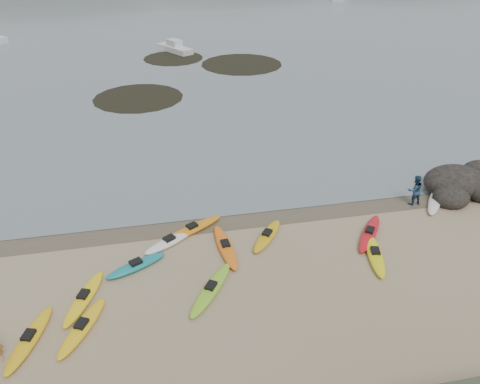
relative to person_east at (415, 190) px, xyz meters
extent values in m
plane|color=tan|center=(-10.08, 0.80, -0.92)|extent=(600.00, 600.00, 0.00)
plane|color=brown|center=(-10.08, 0.50, -0.92)|extent=(60.00, 60.00, 0.00)
ellipsoid|color=yellow|center=(-18.06, -4.55, -0.75)|extent=(1.96, 3.62, 0.34)
ellipsoid|color=red|center=(-3.83, -2.50, -0.75)|extent=(2.81, 3.39, 0.34)
ellipsoid|color=orange|center=(-12.88, -0.28, -0.75)|extent=(3.67, 2.52, 0.34)
ellipsoid|color=gold|center=(-9.14, -1.67, -0.75)|extent=(2.45, 2.98, 0.34)
ellipsoid|color=white|center=(-14.14, -1.16, -0.75)|extent=(2.91, 2.24, 0.34)
ellipsoid|color=yellow|center=(-17.99, -6.29, -0.75)|extent=(2.15, 3.39, 0.34)
ellipsoid|color=yellow|center=(-19.97, -6.50, -0.75)|extent=(1.77, 3.66, 0.34)
ellipsoid|color=orange|center=(-11.42, -2.16, -0.75)|extent=(1.03, 3.89, 0.34)
ellipsoid|color=yellow|center=(-4.34, -4.19, -0.75)|extent=(1.57, 3.69, 0.34)
ellipsoid|color=teal|center=(-15.83, -2.77, -0.75)|extent=(3.07, 2.02, 0.34)
ellipsoid|color=white|center=(1.45, -0.07, -0.75)|extent=(2.92, 3.43, 0.34)
ellipsoid|color=#8BCF29|center=(-12.58, -5.09, -0.75)|extent=(2.74, 3.62, 0.34)
imported|color=navy|center=(0.00, 0.00, 0.00)|extent=(0.93, 0.75, 1.84)
ellipsoid|color=black|center=(3.20, 0.92, -0.64)|extent=(3.79, 2.95, 1.89)
ellipsoid|color=black|center=(2.20, -0.38, -0.73)|extent=(2.10, 1.89, 1.26)
ellipsoid|color=black|center=(5.40, 1.62, -0.67)|extent=(2.31, 2.10, 1.68)
cylinder|color=black|center=(-15.42, 21.95, -0.89)|extent=(8.24, 8.24, 0.04)
cylinder|color=black|center=(-3.75, 31.36, -0.89)|extent=(9.18, 9.18, 0.04)
cylinder|color=black|center=(-11.17, 35.48, -0.89)|extent=(7.02, 7.02, 0.04)
cube|color=silver|center=(-10.74, 38.59, -0.53)|extent=(4.29, 5.60, 0.79)
ellipsoid|color=#384235|center=(-55.08, 195.80, -18.92)|extent=(220.00, 120.00, 80.00)
camera|label=1|loc=(-14.41, -20.73, 13.49)|focal=35.00mm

